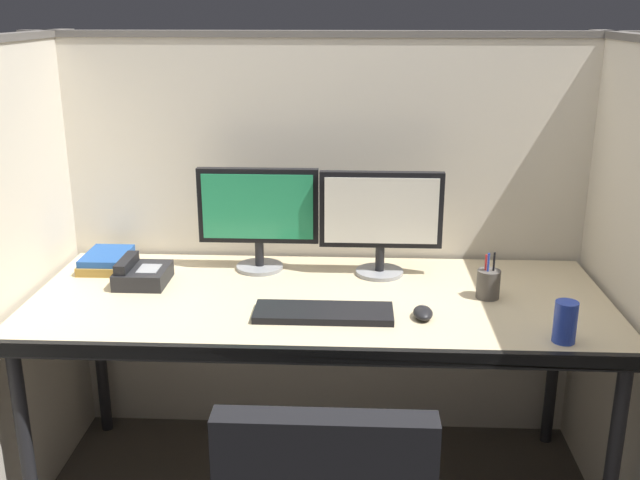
{
  "coord_description": "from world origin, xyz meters",
  "views": [
    {
      "loc": [
        0.11,
        -1.94,
        1.66
      ],
      "look_at": [
        0.0,
        0.35,
        0.92
      ],
      "focal_mm": 41.09,
      "sensor_mm": 36.0,
      "label": 1
    }
  ],
  "objects_px": {
    "computer_mouse": "(423,313)",
    "pen_cup": "(488,284)",
    "soda_can": "(565,322)",
    "desk_phone": "(141,274)",
    "keyboard_main": "(324,313)",
    "monitor_right": "(381,216)",
    "book_stack": "(106,260)",
    "monitor_left": "(258,212)",
    "desk": "(319,312)"
  },
  "relations": [
    {
      "from": "computer_mouse",
      "to": "pen_cup",
      "type": "distance_m",
      "value": 0.29
    },
    {
      "from": "computer_mouse",
      "to": "soda_can",
      "type": "height_order",
      "value": "soda_can"
    },
    {
      "from": "computer_mouse",
      "to": "desk_phone",
      "type": "xyz_separation_m",
      "value": [
        -0.95,
        0.25,
        0.02
      ]
    },
    {
      "from": "soda_can",
      "to": "keyboard_main",
      "type": "bearing_deg",
      "value": 168.03
    },
    {
      "from": "monitor_right",
      "to": "pen_cup",
      "type": "height_order",
      "value": "monitor_right"
    },
    {
      "from": "pen_cup",
      "to": "book_stack",
      "type": "xyz_separation_m",
      "value": [
        -1.35,
        0.23,
        -0.02
      ]
    },
    {
      "from": "monitor_left",
      "to": "soda_can",
      "type": "distance_m",
      "value": 1.11
    },
    {
      "from": "desk",
      "to": "pen_cup",
      "type": "xyz_separation_m",
      "value": [
        0.55,
        0.03,
        0.1
      ]
    },
    {
      "from": "keyboard_main",
      "to": "desk_phone",
      "type": "relative_size",
      "value": 2.26
    },
    {
      "from": "desk",
      "to": "monitor_left",
      "type": "height_order",
      "value": "monitor_left"
    },
    {
      "from": "desk_phone",
      "to": "monitor_left",
      "type": "bearing_deg",
      "value": 22.68
    },
    {
      "from": "computer_mouse",
      "to": "soda_can",
      "type": "relative_size",
      "value": 0.79
    },
    {
      "from": "desk",
      "to": "keyboard_main",
      "type": "distance_m",
      "value": 0.16
    },
    {
      "from": "keyboard_main",
      "to": "pen_cup",
      "type": "distance_m",
      "value": 0.56
    },
    {
      "from": "desk",
      "to": "pen_cup",
      "type": "distance_m",
      "value": 0.56
    },
    {
      "from": "desk_phone",
      "to": "computer_mouse",
      "type": "bearing_deg",
      "value": -14.88
    },
    {
      "from": "monitor_left",
      "to": "keyboard_main",
      "type": "height_order",
      "value": "monitor_left"
    },
    {
      "from": "soda_can",
      "to": "desk_phone",
      "type": "distance_m",
      "value": 1.39
    },
    {
      "from": "keyboard_main",
      "to": "computer_mouse",
      "type": "height_order",
      "value": "computer_mouse"
    },
    {
      "from": "monitor_right",
      "to": "computer_mouse",
      "type": "xyz_separation_m",
      "value": [
        0.12,
        -0.38,
        -0.2
      ]
    },
    {
      "from": "pen_cup",
      "to": "monitor_right",
      "type": "bearing_deg",
      "value": 149.6
    },
    {
      "from": "book_stack",
      "to": "desk_phone",
      "type": "bearing_deg",
      "value": -40.64
    },
    {
      "from": "computer_mouse",
      "to": "pen_cup",
      "type": "relative_size",
      "value": 0.61
    },
    {
      "from": "monitor_left",
      "to": "soda_can",
      "type": "relative_size",
      "value": 3.52
    },
    {
      "from": "desk",
      "to": "keyboard_main",
      "type": "height_order",
      "value": "keyboard_main"
    },
    {
      "from": "monitor_left",
      "to": "desk_phone",
      "type": "height_order",
      "value": "monitor_left"
    },
    {
      "from": "keyboard_main",
      "to": "soda_can",
      "type": "xyz_separation_m",
      "value": [
        0.69,
        -0.15,
        0.05
      ]
    },
    {
      "from": "soda_can",
      "to": "desk_phone",
      "type": "height_order",
      "value": "soda_can"
    },
    {
      "from": "keyboard_main",
      "to": "soda_can",
      "type": "height_order",
      "value": "soda_can"
    },
    {
      "from": "monitor_right",
      "to": "book_stack",
      "type": "distance_m",
      "value": 1.02
    },
    {
      "from": "keyboard_main",
      "to": "monitor_right",
      "type": "bearing_deg",
      "value": 64.3
    },
    {
      "from": "monitor_left",
      "to": "computer_mouse",
      "type": "distance_m",
      "value": 0.72
    },
    {
      "from": "book_stack",
      "to": "keyboard_main",
      "type": "bearing_deg",
      "value": -26.23
    },
    {
      "from": "keyboard_main",
      "to": "desk_phone",
      "type": "distance_m",
      "value": 0.69
    },
    {
      "from": "desk",
      "to": "computer_mouse",
      "type": "relative_size",
      "value": 19.79
    },
    {
      "from": "desk_phone",
      "to": "book_stack",
      "type": "height_order",
      "value": "desk_phone"
    },
    {
      "from": "book_stack",
      "to": "monitor_right",
      "type": "bearing_deg",
      "value": -1.19
    },
    {
      "from": "monitor_left",
      "to": "soda_can",
      "type": "xyz_separation_m",
      "value": [
        0.95,
        -0.56,
        -0.15
      ]
    },
    {
      "from": "monitor_left",
      "to": "pen_cup",
      "type": "bearing_deg",
      "value": -16.84
    },
    {
      "from": "monitor_left",
      "to": "book_stack",
      "type": "distance_m",
      "value": 0.6
    },
    {
      "from": "desk_phone",
      "to": "book_stack",
      "type": "xyz_separation_m",
      "value": [
        -0.18,
        0.15,
        -0.01
      ]
    },
    {
      "from": "desk",
      "to": "monitor_left",
      "type": "xyz_separation_m",
      "value": [
        -0.23,
        0.27,
        0.27
      ]
    },
    {
      "from": "computer_mouse",
      "to": "book_stack",
      "type": "xyz_separation_m",
      "value": [
        -1.12,
        0.4,
        0.01
      ]
    },
    {
      "from": "keyboard_main",
      "to": "desk_phone",
      "type": "xyz_separation_m",
      "value": [
        -0.64,
        0.25,
        0.02
      ]
    },
    {
      "from": "monitor_right",
      "to": "desk",
      "type": "bearing_deg",
      "value": -131.25
    },
    {
      "from": "monitor_left",
      "to": "pen_cup",
      "type": "xyz_separation_m",
      "value": [
        0.78,
        -0.24,
        -0.17
      ]
    },
    {
      "from": "keyboard_main",
      "to": "soda_can",
      "type": "bearing_deg",
      "value": -11.97
    },
    {
      "from": "monitor_right",
      "to": "computer_mouse",
      "type": "bearing_deg",
      "value": -72.25
    },
    {
      "from": "monitor_left",
      "to": "book_stack",
      "type": "bearing_deg",
      "value": -178.77
    },
    {
      "from": "desk",
      "to": "book_stack",
      "type": "height_order",
      "value": "book_stack"
    }
  ]
}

